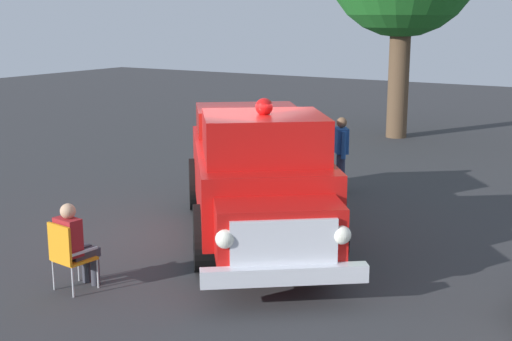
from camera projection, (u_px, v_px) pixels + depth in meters
name	position (u px, v px, depth m)	size (l,w,h in m)	color
ground_plane	(230.00, 235.00, 12.54)	(60.00, 60.00, 0.00)	#333335
vintage_fire_truck	(257.00, 172.00, 12.15)	(6.02, 5.38, 2.59)	black
lawn_chair_near_truck	(67.00, 252.00, 9.86)	(0.55, 0.56, 1.02)	#B7BABF
spectator_seated	(75.00, 242.00, 9.94)	(0.57, 0.43, 1.29)	#383842
spectator_standing	(341.00, 149.00, 15.43)	(0.58, 0.46, 1.68)	#2D334C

